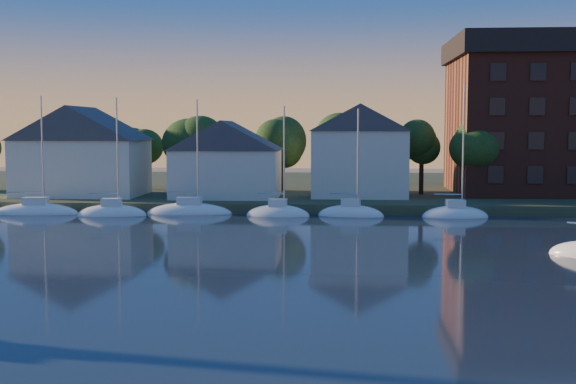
# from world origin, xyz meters

# --- Properties ---
(shoreline_land) EXTENTS (160.00, 50.00, 2.00)m
(shoreline_land) POSITION_xyz_m (0.00, 75.00, 0.00)
(shoreline_land) COLOR #353F25
(shoreline_land) RESTS_ON ground
(wooden_dock) EXTENTS (120.00, 3.00, 1.00)m
(wooden_dock) POSITION_xyz_m (0.00, 52.00, 0.00)
(wooden_dock) COLOR brown
(wooden_dock) RESTS_ON ground
(clubhouse_west) EXTENTS (13.65, 9.45, 9.64)m
(clubhouse_west) POSITION_xyz_m (-22.00, 58.00, 5.93)
(clubhouse_west) COLOR silver
(clubhouse_west) RESTS_ON shoreline_land
(clubhouse_centre) EXTENTS (11.55, 8.40, 8.08)m
(clubhouse_centre) POSITION_xyz_m (-6.00, 57.00, 5.13)
(clubhouse_centre) COLOR silver
(clubhouse_centre) RESTS_ON shoreline_land
(clubhouse_east) EXTENTS (10.50, 8.40, 9.80)m
(clubhouse_east) POSITION_xyz_m (8.00, 59.00, 6.00)
(clubhouse_east) COLOR silver
(clubhouse_east) RESTS_ON shoreline_land
(tree_line) EXTENTS (93.40, 5.40, 8.90)m
(tree_line) POSITION_xyz_m (2.00, 63.00, 7.18)
(tree_line) COLOR #322017
(tree_line) RESTS_ON shoreline_land
(moored_fleet) EXTENTS (63.50, 2.40, 12.05)m
(moored_fleet) POSITION_xyz_m (-12.00, 49.00, 0.10)
(moored_fleet) COLOR white
(moored_fleet) RESTS_ON ground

